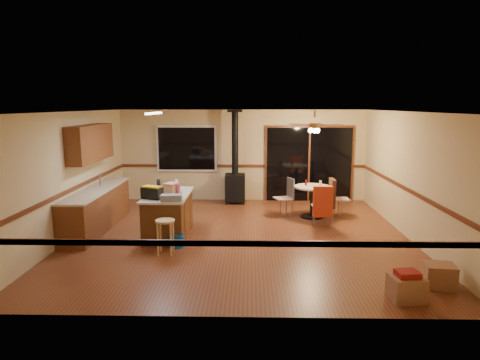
{
  "coord_description": "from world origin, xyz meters",
  "views": [
    {
      "loc": [
        0.21,
        -8.69,
        2.74
      ],
      "look_at": [
        0.0,
        0.3,
        1.15
      ],
      "focal_mm": 32.0,
      "sensor_mm": 36.0,
      "label": 1
    }
  ],
  "objects_px": {
    "kitchen_island": "(169,215)",
    "chair_near": "(323,202)",
    "toolbox_grey": "(171,198)",
    "bar_stool": "(166,237)",
    "blue_bucket": "(176,240)",
    "box_under_window": "(179,195)",
    "toolbox_black": "(152,193)",
    "box_corner_a": "(406,288)",
    "chair_right": "(333,193)",
    "box_corner_b": "(439,276)",
    "dining_table": "(312,196)",
    "chair_left": "(287,193)",
    "wood_stove": "(235,178)"
  },
  "relations": [
    {
      "from": "box_corner_b",
      "to": "dining_table",
      "type": "bearing_deg",
      "value": 108.54
    },
    {
      "from": "wood_stove",
      "to": "box_corner_b",
      "type": "height_order",
      "value": "wood_stove"
    },
    {
      "from": "chair_left",
      "to": "box_under_window",
      "type": "bearing_deg",
      "value": 154.63
    },
    {
      "from": "toolbox_grey",
      "to": "box_under_window",
      "type": "distance_m",
      "value": 3.86
    },
    {
      "from": "chair_near",
      "to": "box_corner_a",
      "type": "distance_m",
      "value": 3.7
    },
    {
      "from": "toolbox_grey",
      "to": "blue_bucket",
      "type": "bearing_deg",
      "value": -38.01
    },
    {
      "from": "blue_bucket",
      "to": "box_under_window",
      "type": "relative_size",
      "value": 0.61
    },
    {
      "from": "toolbox_black",
      "to": "chair_near",
      "type": "bearing_deg",
      "value": 17.59
    },
    {
      "from": "toolbox_black",
      "to": "box_corner_a",
      "type": "bearing_deg",
      "value": -30.98
    },
    {
      "from": "bar_stool",
      "to": "box_corner_b",
      "type": "distance_m",
      "value": 4.65
    },
    {
      "from": "chair_near",
      "to": "box_corner_a",
      "type": "relative_size",
      "value": 1.52
    },
    {
      "from": "chair_left",
      "to": "chair_right",
      "type": "distance_m",
      "value": 1.12
    },
    {
      "from": "bar_stool",
      "to": "box_corner_a",
      "type": "distance_m",
      "value": 4.21
    },
    {
      "from": "toolbox_black",
      "to": "kitchen_island",
      "type": "bearing_deg",
      "value": 62.95
    },
    {
      "from": "chair_right",
      "to": "box_under_window",
      "type": "relative_size",
      "value": 1.32
    },
    {
      "from": "toolbox_black",
      "to": "blue_bucket",
      "type": "distance_m",
      "value": 1.04
    },
    {
      "from": "toolbox_grey",
      "to": "bar_stool",
      "type": "height_order",
      "value": "toolbox_grey"
    },
    {
      "from": "blue_bucket",
      "to": "box_under_window",
      "type": "height_order",
      "value": "box_under_window"
    },
    {
      "from": "dining_table",
      "to": "box_corner_a",
      "type": "bearing_deg",
      "value": -81.26
    },
    {
      "from": "kitchen_island",
      "to": "chair_right",
      "type": "relative_size",
      "value": 2.4
    },
    {
      "from": "dining_table",
      "to": "box_corner_a",
      "type": "height_order",
      "value": "dining_table"
    },
    {
      "from": "bar_stool",
      "to": "box_corner_a",
      "type": "relative_size",
      "value": 1.41
    },
    {
      "from": "kitchen_island",
      "to": "box_corner_a",
      "type": "xyz_separation_m",
      "value": [
        3.94,
        -2.95,
        -0.28
      ]
    },
    {
      "from": "kitchen_island",
      "to": "toolbox_grey",
      "type": "bearing_deg",
      "value": -73.43
    },
    {
      "from": "toolbox_grey",
      "to": "box_corner_b",
      "type": "xyz_separation_m",
      "value": [
        4.41,
        -1.83,
        -0.79
      ]
    },
    {
      "from": "chair_left",
      "to": "box_corner_a",
      "type": "xyz_separation_m",
      "value": [
        1.29,
        -4.65,
        -0.41
      ]
    },
    {
      "from": "blue_bucket",
      "to": "chair_right",
      "type": "relative_size",
      "value": 0.46
    },
    {
      "from": "bar_stool",
      "to": "blue_bucket",
      "type": "height_order",
      "value": "bar_stool"
    },
    {
      "from": "chair_left",
      "to": "box_corner_b",
      "type": "xyz_separation_m",
      "value": [
        1.96,
        -4.18,
        -0.41
      ]
    },
    {
      "from": "toolbox_grey",
      "to": "toolbox_black",
      "type": "height_order",
      "value": "toolbox_black"
    },
    {
      "from": "box_corner_b",
      "to": "box_corner_a",
      "type": "bearing_deg",
      "value": -144.91
    },
    {
      "from": "dining_table",
      "to": "chair_near",
      "type": "relative_size",
      "value": 1.27
    },
    {
      "from": "chair_left",
      "to": "box_corner_b",
      "type": "bearing_deg",
      "value": -64.92
    },
    {
      "from": "chair_near",
      "to": "box_under_window",
      "type": "xyz_separation_m",
      "value": [
        -3.65,
        2.41,
        -0.38
      ]
    },
    {
      "from": "toolbox_black",
      "to": "dining_table",
      "type": "relative_size",
      "value": 0.46
    },
    {
      "from": "kitchen_island",
      "to": "box_corner_a",
      "type": "bearing_deg",
      "value": -36.81
    },
    {
      "from": "wood_stove",
      "to": "chair_left",
      "type": "distance_m",
      "value": 1.91
    },
    {
      "from": "kitchen_island",
      "to": "wood_stove",
      "type": "xyz_separation_m",
      "value": [
        1.3,
        3.05,
        0.28
      ]
    },
    {
      "from": "chair_left",
      "to": "box_corner_b",
      "type": "distance_m",
      "value": 4.64
    },
    {
      "from": "chair_right",
      "to": "box_corner_b",
      "type": "height_order",
      "value": "chair_right"
    },
    {
      "from": "dining_table",
      "to": "bar_stool",
      "type": "bearing_deg",
      "value": -139.0
    },
    {
      "from": "chair_near",
      "to": "chair_left",
      "type": "bearing_deg",
      "value": 124.69
    },
    {
      "from": "chair_left",
      "to": "chair_near",
      "type": "relative_size",
      "value": 0.74
    },
    {
      "from": "blue_bucket",
      "to": "chair_right",
      "type": "xyz_separation_m",
      "value": [
        3.49,
        2.34,
        0.46
      ]
    },
    {
      "from": "box_corner_a",
      "to": "dining_table",
      "type": "bearing_deg",
      "value": 98.74
    },
    {
      "from": "dining_table",
      "to": "toolbox_black",
      "type": "bearing_deg",
      "value": -149.85
    },
    {
      "from": "bar_stool",
      "to": "wood_stove",
      "type": "bearing_deg",
      "value": 74.59
    },
    {
      "from": "kitchen_island",
      "to": "chair_near",
      "type": "height_order",
      "value": "chair_near"
    },
    {
      "from": "box_under_window",
      "to": "bar_stool",
      "type": "bearing_deg",
      "value": -83.88
    },
    {
      "from": "wood_stove",
      "to": "chair_right",
      "type": "bearing_deg",
      "value": -30.16
    }
  ]
}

